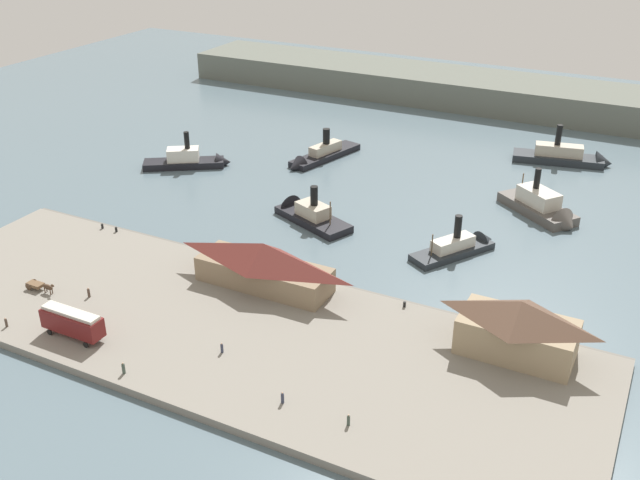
{
  "coord_description": "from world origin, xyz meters",
  "views": [
    {
      "loc": [
        53.43,
        -95.07,
        60.3
      ],
      "look_at": [
        1.09,
        7.4,
        2.0
      ],
      "focal_mm": 40.75,
      "sensor_mm": 36.0,
      "label": 1
    }
  ],
  "objects": [
    {
      "name": "ferry_moored_east",
      "position": [
        32.8,
        72.36,
        1.48
      ],
      "size": [
        22.75,
        9.81,
        10.78
      ],
      "color": "#23282D",
      "rests_on": "ground"
    },
    {
      "name": "ferry_shed_customs_shed",
      "position": [
        39.96,
        -9.68,
        5.43
      ],
      "size": [
        15.86,
        8.54,
        8.32
      ],
      "color": "#998466",
      "rests_on": "quay_promenade"
    },
    {
      "name": "pedestrian_at_waters_edge",
      "position": [
        -22.76,
        -25.11,
        1.96
      ],
      "size": [
        0.41,
        0.41,
        1.67
      ],
      "color": "#4C3D33",
      "rests_on": "quay_promenade"
    },
    {
      "name": "seawall_edge",
      "position": [
        0.0,
        -3.6,
        0.5
      ],
      "size": [
        110.0,
        0.8,
        1.0
      ],
      "primitive_type": "cube",
      "color": "#666159",
      "rests_on": "ground"
    },
    {
      "name": "mooring_post_center_east",
      "position": [
        -34.64,
        -5.27,
        1.65
      ],
      "size": [
        0.44,
        0.44,
        0.9
      ],
      "primitive_type": "cylinder",
      "color": "black",
      "rests_on": "quay_promenade"
    },
    {
      "name": "ground_plane",
      "position": [
        0.0,
        0.0,
        0.0
      ],
      "size": [
        320.0,
        320.0,
        0.0
      ],
      "primitive_type": "plane",
      "color": "slate"
    },
    {
      "name": "mooring_post_center_west",
      "position": [
        22.1,
        -5.4,
        1.65
      ],
      "size": [
        0.44,
        0.44,
        0.9
      ],
      "primitive_type": "cylinder",
      "color": "black",
      "rests_on": "quay_promenade"
    },
    {
      "name": "far_headland",
      "position": [
        0.0,
        110.0,
        4.0
      ],
      "size": [
        180.0,
        24.0,
        8.0
      ],
      "primitive_type": "cube",
      "color": "#60665B",
      "rests_on": "ground"
    },
    {
      "name": "pedestrian_walking_east",
      "position": [
        16.68,
        -33.4,
        1.96
      ],
      "size": [
        0.41,
        0.41,
        1.67
      ],
      "color": "#33384C",
      "rests_on": "quay_promenade"
    },
    {
      "name": "horse_cart",
      "position": [
        -30.97,
        -27.12,
        2.13
      ],
      "size": [
        5.61,
        1.59,
        1.87
      ],
      "color": "brown",
      "rests_on": "quay_promenade"
    },
    {
      "name": "ferry_approaching_east",
      "position": [
        -7.49,
        17.83,
        1.26
      ],
      "size": [
        19.01,
        12.27,
        9.65
      ],
      "color": "black",
      "rests_on": "ground"
    },
    {
      "name": "pedestrian_by_tram",
      "position": [
        -27.6,
        -36.9,
        1.9
      ],
      "size": [
        0.38,
        0.38,
        1.53
      ],
      "color": "#4C3D33",
      "rests_on": "quay_promenade"
    },
    {
      "name": "pedestrian_near_cart",
      "position": [
        3.96,
        -27.92,
        1.92
      ],
      "size": [
        0.39,
        0.39,
        1.59
      ],
      "color": "#33384C",
      "rests_on": "quay_promenade"
    },
    {
      "name": "ferry_outer_harbor",
      "position": [
        33.74,
        39.83,
        1.72
      ],
      "size": [
        18.32,
        15.98,
        10.99
      ],
      "color": "#514C47",
      "rests_on": "ground"
    },
    {
      "name": "mooring_post_west",
      "position": [
        -37.89,
        -5.35,
        1.65
      ],
      "size": [
        0.44,
        0.44,
        0.9
      ],
      "primitive_type": "cylinder",
      "color": "black",
      "rests_on": "quay_promenade"
    },
    {
      "name": "ferry_shed_west_terminal",
      "position": [
        -0.22,
        -9.58,
        5.05
      ],
      "size": [
        22.32,
        7.55,
        7.57
      ],
      "color": "#847056",
      "rests_on": "quay_promenade"
    },
    {
      "name": "street_tram",
      "position": [
        -17.0,
        -34.26,
        3.69
      ],
      "size": [
        9.73,
        2.9,
        4.26
      ],
      "color": "maroon",
      "rests_on": "quay_promenade"
    },
    {
      "name": "pedestrian_near_west_shed",
      "position": [
        -4.96,
        -37.75,
        2.0
      ],
      "size": [
        0.43,
        0.43,
        1.76
      ],
      "color": "#3D4C42",
      "rests_on": "quay_promenade"
    },
    {
      "name": "ferry_approaching_west",
      "position": [
        -43.76,
        30.97,
        1.5
      ],
      "size": [
        19.11,
        14.67,
        9.76
      ],
      "color": "black",
      "rests_on": "ground"
    },
    {
      "name": "ferry_near_quay",
      "position": [
        23.8,
        18.25,
        1.16
      ],
      "size": [
        12.92,
        17.25,
        8.94
      ],
      "color": "#23282D",
      "rests_on": "ground"
    },
    {
      "name": "ferry_mid_harbor",
      "position": [
        -19.77,
        47.21,
        1.22
      ],
      "size": [
        10.1,
        22.63,
        8.6
      ],
      "color": "black",
      "rests_on": "ground"
    },
    {
      "name": "pedestrian_standing_center",
      "position": [
        25.74,
        -33.37,
        1.93
      ],
      "size": [
        0.4,
        0.4,
        1.61
      ],
      "color": "#3D4C42",
      "rests_on": "quay_promenade"
    },
    {
      "name": "quay_promenade",
      "position": [
        0.0,
        -22.0,
        0.6
      ],
      "size": [
        110.0,
        36.0,
        1.2
      ],
      "primitive_type": "cube",
      "color": "gray",
      "rests_on": "ground"
    }
  ]
}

